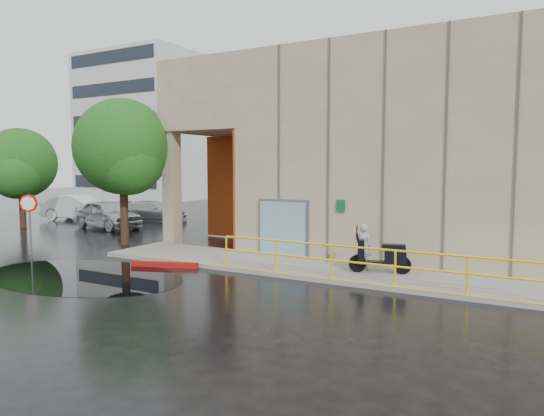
{
  "coord_description": "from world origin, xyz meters",
  "views": [
    {
      "loc": [
        8.63,
        -10.22,
        3.5
      ],
      "look_at": [
        1.34,
        3.0,
        2.19
      ],
      "focal_mm": 32.0,
      "sensor_mm": 36.0,
      "label": 1
    }
  ],
  "objects_px": {
    "car_b": "(80,208)",
    "tree_near": "(124,151)",
    "person": "(363,246)",
    "tree_far": "(19,166)",
    "red_curb": "(164,265)",
    "car_a": "(107,214)",
    "scooter": "(381,246)",
    "stop_sign": "(29,210)",
    "car_c": "(153,211)"
  },
  "relations": [
    {
      "from": "car_b",
      "to": "tree_near",
      "type": "distance_m",
      "value": 11.97
    },
    {
      "from": "person",
      "to": "tree_far",
      "type": "xyz_separation_m",
      "value": [
        -20.75,
        2.02,
        2.61
      ]
    },
    {
      "from": "car_b",
      "to": "red_curb",
      "type": "bearing_deg",
      "value": -131.7
    },
    {
      "from": "car_b",
      "to": "car_a",
      "type": "bearing_deg",
      "value": -124.42
    },
    {
      "from": "red_curb",
      "to": "car_b",
      "type": "relative_size",
      "value": 0.48
    },
    {
      "from": "scooter",
      "to": "red_curb",
      "type": "height_order",
      "value": "scooter"
    },
    {
      "from": "stop_sign",
      "to": "car_b",
      "type": "relative_size",
      "value": 0.48
    },
    {
      "from": "car_a",
      "to": "car_c",
      "type": "relative_size",
      "value": 1.07
    },
    {
      "from": "stop_sign",
      "to": "car_c",
      "type": "xyz_separation_m",
      "value": [
        -4.2,
        11.55,
        -1.14
      ]
    },
    {
      "from": "car_a",
      "to": "person",
      "type": "bearing_deg",
      "value": -94.6
    },
    {
      "from": "car_b",
      "to": "tree_near",
      "type": "height_order",
      "value": "tree_near"
    },
    {
      "from": "tree_near",
      "to": "person",
      "type": "bearing_deg",
      "value": -2.62
    },
    {
      "from": "tree_near",
      "to": "tree_far",
      "type": "relative_size",
      "value": 1.14
    },
    {
      "from": "person",
      "to": "car_a",
      "type": "relative_size",
      "value": 0.32
    },
    {
      "from": "scooter",
      "to": "car_a",
      "type": "distance_m",
      "value": 17.59
    },
    {
      "from": "scooter",
      "to": "tree_far",
      "type": "relative_size",
      "value": 0.35
    },
    {
      "from": "person",
      "to": "car_b",
      "type": "relative_size",
      "value": 0.3
    },
    {
      "from": "person",
      "to": "car_b",
      "type": "xyz_separation_m",
      "value": [
        -21.03,
        6.22,
        -0.08
      ]
    },
    {
      "from": "car_b",
      "to": "car_c",
      "type": "xyz_separation_m",
      "value": [
        4.24,
        2.24,
        -0.19
      ]
    },
    {
      "from": "scooter",
      "to": "red_curb",
      "type": "xyz_separation_m",
      "value": [
        -7.04,
        -2.05,
        -0.91
      ]
    },
    {
      "from": "stop_sign",
      "to": "red_curb",
      "type": "xyz_separation_m",
      "value": [
        6.21,
        0.76,
        -1.68
      ]
    },
    {
      "from": "red_curb",
      "to": "car_c",
      "type": "xyz_separation_m",
      "value": [
        -10.41,
        10.79,
        0.55
      ]
    },
    {
      "from": "car_c",
      "to": "tree_far",
      "type": "relative_size",
      "value": 0.78
    },
    {
      "from": "stop_sign",
      "to": "red_curb",
      "type": "distance_m",
      "value": 6.48
    },
    {
      "from": "car_a",
      "to": "tree_near",
      "type": "height_order",
      "value": "tree_near"
    },
    {
      "from": "stop_sign",
      "to": "tree_far",
      "type": "distance_m",
      "value": 9.78
    },
    {
      "from": "stop_sign",
      "to": "tree_near",
      "type": "height_order",
      "value": "tree_near"
    },
    {
      "from": "stop_sign",
      "to": "car_a",
      "type": "xyz_separation_m",
      "value": [
        -3.74,
        7.31,
        -0.97
      ]
    },
    {
      "from": "scooter",
      "to": "tree_near",
      "type": "height_order",
      "value": "tree_near"
    },
    {
      "from": "stop_sign",
      "to": "tree_near",
      "type": "relative_size",
      "value": 0.37
    },
    {
      "from": "scooter",
      "to": "red_curb",
      "type": "bearing_deg",
      "value": 179.39
    },
    {
      "from": "scooter",
      "to": "car_c",
      "type": "xyz_separation_m",
      "value": [
        -17.46,
        8.74,
        -0.37
      ]
    },
    {
      "from": "car_c",
      "to": "red_curb",
      "type": "bearing_deg",
      "value": -152.8
    },
    {
      "from": "car_c",
      "to": "tree_near",
      "type": "bearing_deg",
      "value": -161.06
    },
    {
      "from": "scooter",
      "to": "car_b",
      "type": "distance_m",
      "value": 22.66
    },
    {
      "from": "tree_near",
      "to": "tree_far",
      "type": "bearing_deg",
      "value": 171.09
    },
    {
      "from": "stop_sign",
      "to": "red_curb",
      "type": "height_order",
      "value": "stop_sign"
    },
    {
      "from": "person",
      "to": "scooter",
      "type": "relative_size",
      "value": 0.76
    },
    {
      "from": "red_curb",
      "to": "car_a",
      "type": "xyz_separation_m",
      "value": [
        -9.95,
        6.56,
        0.71
      ]
    },
    {
      "from": "tree_near",
      "to": "car_a",
      "type": "bearing_deg",
      "value": 144.73
    },
    {
      "from": "red_curb",
      "to": "car_a",
      "type": "height_order",
      "value": "car_a"
    },
    {
      "from": "car_c",
      "to": "tree_far",
      "type": "bearing_deg",
      "value": 131.63
    },
    {
      "from": "car_a",
      "to": "car_b",
      "type": "relative_size",
      "value": 0.94
    },
    {
      "from": "scooter",
      "to": "tree_far",
      "type": "distance_m",
      "value": 21.68
    },
    {
      "from": "scooter",
      "to": "tree_near",
      "type": "relative_size",
      "value": 0.3
    },
    {
      "from": "person",
      "to": "tree_near",
      "type": "xyz_separation_m",
      "value": [
        -11.07,
        0.51,
        3.28
      ]
    },
    {
      "from": "red_curb",
      "to": "car_b",
      "type": "height_order",
      "value": "car_b"
    },
    {
      "from": "scooter",
      "to": "stop_sign",
      "type": "bearing_deg",
      "value": 175.14
    },
    {
      "from": "red_curb",
      "to": "tree_near",
      "type": "height_order",
      "value": "tree_near"
    },
    {
      "from": "stop_sign",
      "to": "tree_near",
      "type": "distance_m",
      "value": 4.58
    }
  ]
}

